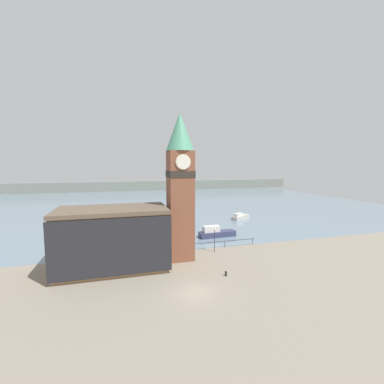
{
  "coord_description": "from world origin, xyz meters",
  "views": [
    {
      "loc": [
        -7.41,
        -24.75,
        13.42
      ],
      "look_at": [
        1.77,
        7.71,
        9.88
      ],
      "focal_mm": 24.0,
      "sensor_mm": 36.0,
      "label": 1
    }
  ],
  "objects_px": {
    "boat_far": "(240,217)",
    "mooring_bollard_near": "(226,273)",
    "boat_near": "(216,233)",
    "clock_tower": "(180,183)",
    "lamp_post": "(215,235)",
    "pier_building": "(113,238)"
  },
  "relations": [
    {
      "from": "clock_tower",
      "to": "boat_near",
      "type": "height_order",
      "value": "clock_tower"
    },
    {
      "from": "boat_far",
      "to": "lamp_post",
      "type": "bearing_deg",
      "value": -155.04
    },
    {
      "from": "boat_far",
      "to": "clock_tower",
      "type": "bearing_deg",
      "value": -162.45
    },
    {
      "from": "pier_building",
      "to": "lamp_post",
      "type": "height_order",
      "value": "pier_building"
    },
    {
      "from": "boat_far",
      "to": "boat_near",
      "type": "bearing_deg",
      "value": -161.08
    },
    {
      "from": "boat_near",
      "to": "lamp_post",
      "type": "xyz_separation_m",
      "value": [
        -3.19,
        -7.75,
        1.85
      ]
    },
    {
      "from": "pier_building",
      "to": "boat_far",
      "type": "xyz_separation_m",
      "value": [
        29.8,
        23.38,
        -3.39
      ]
    },
    {
      "from": "boat_near",
      "to": "mooring_bollard_near",
      "type": "xyz_separation_m",
      "value": [
        -5.0,
        -16.4,
        -0.45
      ]
    },
    {
      "from": "pier_building",
      "to": "mooring_bollard_near",
      "type": "height_order",
      "value": "pier_building"
    },
    {
      "from": "pier_building",
      "to": "mooring_bollard_near",
      "type": "bearing_deg",
      "value": -25.58
    },
    {
      "from": "mooring_bollard_near",
      "to": "clock_tower",
      "type": "bearing_deg",
      "value": 118.29
    },
    {
      "from": "boat_near",
      "to": "boat_far",
      "type": "xyz_separation_m",
      "value": [
        11.64,
        13.28,
        -0.2
      ]
    },
    {
      "from": "boat_far",
      "to": "mooring_bollard_near",
      "type": "relative_size",
      "value": 9.02
    },
    {
      "from": "boat_near",
      "to": "mooring_bollard_near",
      "type": "bearing_deg",
      "value": -110.46
    },
    {
      "from": "boat_far",
      "to": "mooring_bollard_near",
      "type": "xyz_separation_m",
      "value": [
        -16.64,
        -29.68,
        -0.25
      ]
    },
    {
      "from": "boat_near",
      "to": "boat_far",
      "type": "distance_m",
      "value": 17.66
    },
    {
      "from": "clock_tower",
      "to": "boat_far",
      "type": "bearing_deg",
      "value": 47.4
    },
    {
      "from": "boat_near",
      "to": "mooring_bollard_near",
      "type": "relative_size",
      "value": 11.31
    },
    {
      "from": "pier_building",
      "to": "lamp_post",
      "type": "xyz_separation_m",
      "value": [
        14.97,
        2.34,
        -1.34
      ]
    },
    {
      "from": "boat_far",
      "to": "pier_building",
      "type": "bearing_deg",
      "value": -171.73
    },
    {
      "from": "clock_tower",
      "to": "boat_near",
      "type": "distance_m",
      "value": 16.3
    },
    {
      "from": "boat_near",
      "to": "boat_far",
      "type": "relative_size",
      "value": 1.25
    }
  ]
}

